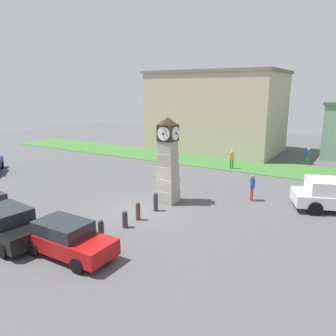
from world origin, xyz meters
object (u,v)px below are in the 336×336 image
clock_tower (168,163)px  car_near_tower (8,225)px  bollard_near_tower (101,229)px  bollard_far_row (138,211)px  bollard_end_row (156,201)px  bollard_mid_row (125,219)px  pedestrian_crossing_lot (308,155)px  car_by_building (68,239)px  pedestrian_near_bench (232,158)px  pedestrian_by_cars (252,186)px

clock_tower → car_near_tower: clock_tower is taller
bollard_near_tower → bollard_far_row: bearing=84.2°
bollard_far_row → bollard_end_row: bearing=86.4°
bollard_far_row → clock_tower: bearing=91.0°
bollard_mid_row → pedestrian_crossing_lot: 21.00m
car_near_tower → car_by_building: 3.45m
bollard_mid_row → bollard_end_row: 2.79m
car_near_tower → car_by_building: (3.43, 0.43, -0.03)m
car_near_tower → bollard_far_row: bearing=53.7°
pedestrian_near_bench → pedestrian_crossing_lot: (5.60, 5.26, -0.06)m
bollard_mid_row → car_by_building: (-0.33, -3.52, 0.31)m
pedestrian_near_bench → pedestrian_crossing_lot: size_ratio=1.06×
bollard_near_tower → pedestrian_crossing_lot: size_ratio=0.57×
clock_tower → bollard_mid_row: bearing=-89.3°
car_by_building → pedestrian_by_cars: size_ratio=2.46×
pedestrian_near_bench → pedestrian_by_cars: 8.46m
bollard_mid_row → pedestrian_crossing_lot: size_ratio=0.57×
pedestrian_near_bench → bollard_near_tower: bearing=-92.5°
bollard_far_row → pedestrian_near_bench: bearing=88.1°
bollard_near_tower → pedestrian_by_cars: 10.07m
bollard_near_tower → car_near_tower: car_near_tower is taller
clock_tower → car_near_tower: bearing=-113.7°
clock_tower → pedestrian_near_bench: bearing=87.2°
car_near_tower → pedestrian_near_bench: pedestrian_near_bench is taller
bollard_near_tower → bollard_end_row: 4.32m
car_by_building → pedestrian_crossing_lot: size_ratio=2.64×
bollard_near_tower → bollard_mid_row: bearing=80.0°
bollard_end_row → pedestrian_by_cars: pedestrian_by_cars is taller
clock_tower → pedestrian_near_bench: clock_tower is taller
bollard_end_row → pedestrian_near_bench: (0.35, 12.06, 0.39)m
pedestrian_crossing_lot → pedestrian_by_cars: (-1.63, -12.73, 0.08)m
bollard_mid_row → car_near_tower: bearing=-133.5°
bollard_end_row → car_near_tower: size_ratio=0.26×
bollard_end_row → pedestrian_crossing_lot: size_ratio=0.71×
clock_tower → bollard_far_row: 3.89m
clock_tower → bollard_mid_row: clock_tower is taller
pedestrian_crossing_lot → bollard_near_tower: bearing=-106.3°
clock_tower → bollard_near_tower: size_ratio=5.82×
clock_tower → bollard_mid_row: (0.05, -4.48, -2.08)m
pedestrian_crossing_lot → clock_tower: bearing=-111.4°
bollard_near_tower → pedestrian_near_bench: 16.39m
bollard_near_tower → car_by_building: 2.03m
car_by_building → clock_tower: bearing=88.0°
bollard_far_row → car_near_tower: 6.35m
bollard_mid_row → clock_tower: bearing=90.7°
bollard_mid_row → car_by_building: bearing=-95.3°
bollard_mid_row → car_near_tower: 5.46m
pedestrian_by_cars → bollard_mid_row: bearing=-121.0°
bollard_mid_row → bollard_end_row: bollard_end_row is taller
clock_tower → bollard_near_tower: (-0.21, -6.00, -2.08)m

